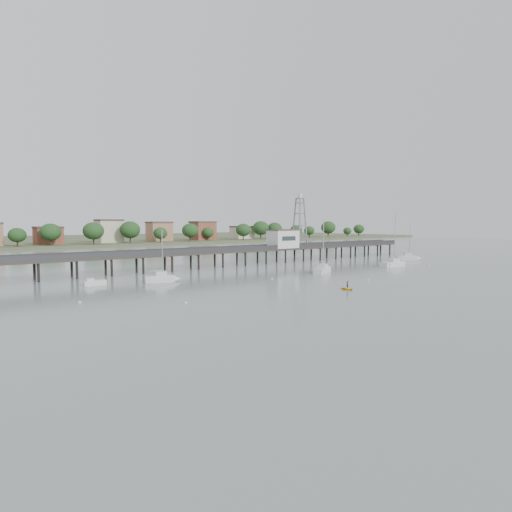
{
  "coord_description": "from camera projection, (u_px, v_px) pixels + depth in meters",
  "views": [
    {
      "loc": [
        -54.99,
        -30.55,
        11.24
      ],
      "look_at": [
        1.39,
        42.0,
        4.0
      ],
      "focal_mm": 30.0,
      "sensor_mm": 36.0,
      "label": 1
    }
  ],
  "objects": [
    {
      "name": "sailboat_b",
      "position": [
        165.0,
        279.0,
        80.64
      ],
      "size": [
        6.37,
        3.4,
        10.32
      ],
      "rotation": [
        0.0,
        0.0,
        -0.28
      ],
      "color": "silver",
      "rests_on": "ground"
    },
    {
      "name": "yellow_dinghy",
      "position": [
        347.0,
        290.0,
        71.42
      ],
      "size": [
        1.85,
        0.69,
        2.53
      ],
      "primitive_type": "imported",
      "rotation": [
        0.0,
        0.0,
        -0.09
      ],
      "color": "yellow",
      "rests_on": "ground"
    },
    {
      "name": "white_tender",
      "position": [
        94.0,
        283.0,
        76.41
      ],
      "size": [
        3.9,
        1.81,
        1.48
      ],
      "rotation": [
        0.0,
        0.0,
        -0.06
      ],
      "color": "silver",
      "rests_on": "ground"
    },
    {
      "name": "mooring_buoys",
      "position": [
        294.0,
        283.0,
        79.44
      ],
      "size": [
        86.73,
        13.51,
        0.39
      ],
      "color": "beige",
      "rests_on": "ground"
    },
    {
      "name": "sailboat_c",
      "position": [
        324.0,
        270.0,
        96.08
      ],
      "size": [
        7.88,
        5.38,
        12.74
      ],
      "rotation": [
        0.0,
        0.0,
        0.45
      ],
      "color": "silver",
      "rests_on": "ground"
    },
    {
      "name": "sailboat_e",
      "position": [
        411.0,
        258.0,
        127.82
      ],
      "size": [
        6.26,
        5.92,
        11.18
      ],
      "rotation": [
        0.0,
        0.0,
        -0.73
      ],
      "color": "silver",
      "rests_on": "ground"
    },
    {
      "name": "ground_plane",
      "position": [
        436.0,
        305.0,
        58.57
      ],
      "size": [
        500.0,
        500.0,
        0.0
      ],
      "primitive_type": "plane",
      "color": "slate",
      "rests_on": "ground"
    },
    {
      "name": "far_shore",
      "position": [
        45.0,
        240.0,
        247.3
      ],
      "size": [
        500.0,
        170.0,
        10.4
      ],
      "color": "#475133",
      "rests_on": "ground"
    },
    {
      "name": "sailboat_d",
      "position": [
        397.0,
        264.0,
        110.03
      ],
      "size": [
        8.93,
        2.72,
        14.63
      ],
      "rotation": [
        0.0,
        0.0,
        0.01
      ],
      "color": "silver",
      "rests_on": "ground"
    },
    {
      "name": "pier_building",
      "position": [
        283.0,
        239.0,
        120.57
      ],
      "size": [
        8.4,
        5.4,
        5.3
      ],
      "color": "silver",
      "rests_on": "ground"
    },
    {
      "name": "pier",
      "position": [
        207.0,
        253.0,
        105.5
      ],
      "size": [
        150.0,
        5.0,
        5.5
      ],
      "color": "#2D2823",
      "rests_on": "ground"
    },
    {
      "name": "lattice_tower",
      "position": [
        300.0,
        223.0,
        124.2
      ],
      "size": [
        3.2,
        3.2,
        15.5
      ],
      "color": "slate",
      "rests_on": "ground"
    },
    {
      "name": "dinghy_occupant",
      "position": [
        347.0,
        290.0,
        71.42
      ],
      "size": [
        0.71,
        1.3,
        0.29
      ],
      "primitive_type": "imported",
      "rotation": [
        0.0,
        0.0,
        3.36
      ],
      "color": "black",
      "rests_on": "ground"
    }
  ]
}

